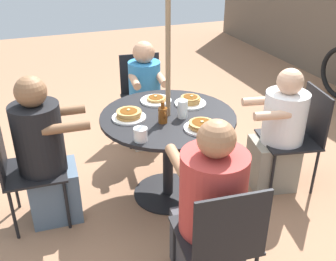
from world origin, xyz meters
TOP-DOWN VIEW (x-y plane):
  - ground_plane at (0.00, 0.00)m, footprint 12.00×12.00m
  - patio_table at (0.00, 0.00)m, footprint 1.06×1.06m
  - umbrella_pole at (0.00, 0.00)m, footprint 0.04×0.04m
  - patio_chair_north at (-0.06, -1.12)m, footprint 0.46×0.46m
  - diner_north at (-0.05, -0.94)m, footprint 0.37×0.54m
  - patio_chair_east at (1.11, -0.11)m, footprint 0.48×0.48m
  - diner_east at (0.94, -0.09)m, footprint 0.55×0.42m
  - patio_chair_south at (0.23, 1.09)m, footprint 0.52×0.52m
  - diner_south at (0.19, 0.92)m, footprint 0.43×0.53m
  - patio_chair_west at (-1.11, 0.13)m, footprint 0.49×0.49m
  - diner_west at (-0.94, 0.11)m, footprint 0.51×0.37m
  - pancake_plate_a at (-0.13, 0.24)m, footprint 0.26×0.26m
  - pancake_plate_b at (-0.05, -0.30)m, footprint 0.26×0.26m
  - pancake_plate_c at (-0.28, 0.01)m, footprint 0.26×0.26m
  - pancake_plate_d at (0.31, 0.14)m, footprint 0.26×0.26m
  - syrup_bottle at (0.11, -0.08)m, footprint 0.09×0.07m
  - coffee_cup at (0.32, -0.32)m, footprint 0.10×0.10m
  - drinking_glass_a at (0.08, 0.09)m, footprint 0.08×0.08m

SIDE VIEW (x-z plane):
  - ground_plane at x=0.00m, z-range 0.00..0.00m
  - diner_south at x=0.19m, z-range -0.05..1.02m
  - diner_west at x=-0.94m, z-range -0.04..1.03m
  - patio_chair_north at x=-0.06m, z-range 0.07..0.94m
  - patio_chair_east at x=1.11m, z-range 0.07..0.94m
  - patio_chair_south at x=0.23m, z-range 0.07..0.94m
  - patio_chair_west at x=-1.11m, z-range 0.07..0.94m
  - diner_east at x=0.94m, z-range -0.06..1.10m
  - diner_north at x=-0.05m, z-range -0.05..1.12m
  - patio_table at x=0.00m, z-range 0.22..0.97m
  - pancake_plate_c at x=-0.28m, z-range 0.74..0.79m
  - pancake_plate_d at x=0.31m, z-range 0.74..0.80m
  - pancake_plate_a at x=-0.13m, z-range 0.73..0.81m
  - pancake_plate_b at x=-0.05m, z-range 0.74..0.81m
  - coffee_cup at x=0.32m, z-range 0.75..0.84m
  - syrup_bottle at x=0.11m, z-range 0.73..0.89m
  - drinking_glass_a at x=0.08m, z-range 0.75..0.89m
  - umbrella_pole at x=0.00m, z-range 0.00..2.18m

